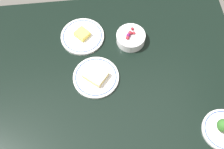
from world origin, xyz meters
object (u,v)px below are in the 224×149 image
(plate_broccoli, at_px, (224,129))
(plate_cheese, at_px, (82,36))
(bowl_berries, at_px, (131,38))
(plate_sandwich, at_px, (96,76))

(plate_broccoli, height_order, plate_cheese, plate_broccoli)
(bowl_berries, height_order, plate_sandwich, bowl_berries)
(bowl_berries, bearing_deg, plate_cheese, 168.68)
(plate_broccoli, relative_size, bowl_berries, 1.29)
(plate_sandwich, bearing_deg, plate_cheese, 101.77)
(bowl_berries, xyz_separation_m, plate_sandwich, (-0.19, -0.19, -0.02))
(plate_cheese, bearing_deg, plate_sandwich, -78.23)
(plate_broccoli, height_order, plate_sandwich, plate_broccoli)
(bowl_berries, distance_m, plate_cheese, 0.25)
(plate_broccoli, relative_size, plate_cheese, 0.85)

